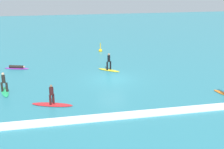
% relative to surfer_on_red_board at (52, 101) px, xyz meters
% --- Properties ---
extents(ground_plane, '(120.00, 120.00, 0.00)m').
position_rel_surfer_on_red_board_xyz_m(ground_plane, '(5.91, 5.31, -0.35)').
color(ground_plane, teal).
rests_on(ground_plane, ground).
extents(surfer_on_red_board, '(3.36, 1.80, 1.69)m').
position_rel_surfer_on_red_board_xyz_m(surfer_on_red_board, '(0.00, 0.00, 0.00)').
color(surfer_on_red_board, red).
rests_on(surfer_on_red_board, ground_plane).
extents(surfer_on_yellow_board, '(2.35, 2.16, 1.92)m').
position_rel_surfer_on_red_board_xyz_m(surfer_on_yellow_board, '(6.20, 8.34, 0.16)').
color(surfer_on_yellow_board, yellow).
rests_on(surfer_on_yellow_board, ground_plane).
extents(surfer_on_purple_board, '(2.88, 1.56, 0.39)m').
position_rel_surfer_on_red_board_xyz_m(surfer_on_purple_board, '(-3.66, 11.15, -0.20)').
color(surfer_on_purple_board, purple).
rests_on(surfer_on_purple_board, ground_plane).
extents(surfer_on_green_board, '(1.14, 2.77, 1.81)m').
position_rel_surfer_on_red_board_xyz_m(surfer_on_green_board, '(-4.00, 3.72, 0.13)').
color(surfer_on_green_board, '#23B266').
rests_on(surfer_on_green_board, ground_plane).
extents(marker_buoy, '(0.51, 0.51, 1.32)m').
position_rel_surfer_on_red_board_xyz_m(marker_buoy, '(6.85, 17.52, -0.17)').
color(marker_buoy, yellow).
rests_on(marker_buoy, ground_plane).
extents(wave_crest, '(25.92, 0.90, 0.18)m').
position_rel_surfer_on_red_board_xyz_m(wave_crest, '(5.91, -3.16, -0.26)').
color(wave_crest, white).
rests_on(wave_crest, ground_plane).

